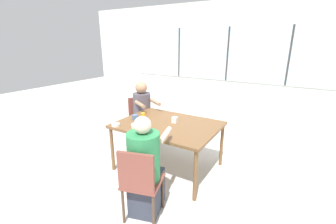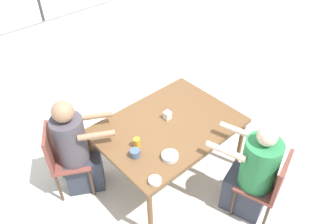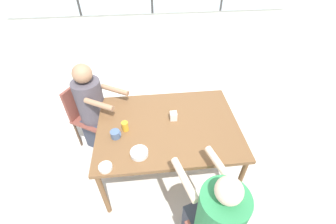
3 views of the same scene
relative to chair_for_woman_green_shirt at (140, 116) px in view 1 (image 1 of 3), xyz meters
The scene contains 12 objects.
ground_plane 1.26m from the chair_for_woman_green_shirt, 30.28° to the right, with size 16.00×16.00×0.00m, color beige.
wall_back_with_windows 2.57m from the chair_for_woman_green_shirt, 65.76° to the left, with size 8.40×0.08×2.80m.
dining_table 1.15m from the chair_for_woman_green_shirt, 30.28° to the right, with size 1.46×1.09×0.73m.
chair_for_woman_green_shirt is the anchor object (origin of this frame).
chair_for_man_blue_shirt 2.12m from the chair_for_woman_green_shirt, 52.07° to the right, with size 0.50×0.50×0.87m.
person_woman_green_shirt 0.17m from the chair_for_woman_green_shirt, 30.28° to the right, with size 0.66×0.57×1.20m.
person_man_blue_shirt 1.97m from the chair_for_woman_green_shirt, 50.24° to the right, with size 0.51×0.70×1.17m.
coffee_mug 0.87m from the chair_for_woman_green_shirt, 56.22° to the right, with size 0.10×0.09×0.08m.
juice_glass 0.86m from the chair_for_woman_green_shirt, 47.52° to the right, with size 0.07×0.07×0.10m.
milk_carton_small 1.19m from the chair_for_woman_green_shirt, 25.09° to the right, with size 0.07×0.07×0.09m.
bowl_white_shallow 1.18m from the chair_for_woman_green_shirt, 53.63° to the right, with size 0.16×0.16×0.05m.
bowl_cereal 1.15m from the chair_for_woman_green_shirt, 69.38° to the right, with size 0.12×0.12×0.04m.
Camera 1 is at (1.61, -2.67, 1.90)m, focal length 24.00 mm.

